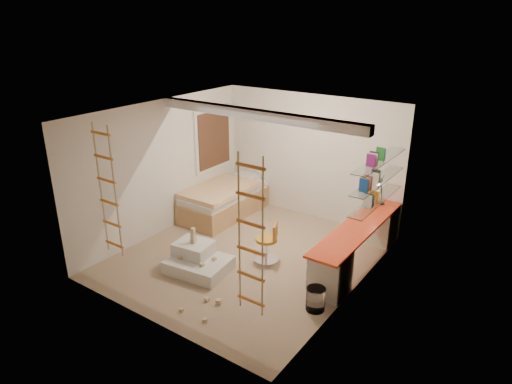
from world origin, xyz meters
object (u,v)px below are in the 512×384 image
Objects in this scene: play_platform at (197,260)px; bed at (224,200)px; swivel_chair at (267,247)px; desk at (357,244)px.

bed is at bearing 117.20° from play_platform.
swivel_chair reaches higher than play_platform.
bed is 1.84× the size of play_platform.
desk reaches higher than bed.
swivel_chair is (1.87, -1.14, -0.06)m from bed.
desk is 3.22m from bed.
bed is 2.31m from play_platform.
bed is at bearing 173.51° from desk.
swivel_chair is 0.68× the size of play_platform.
swivel_chair is at bearing -149.62° from desk.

